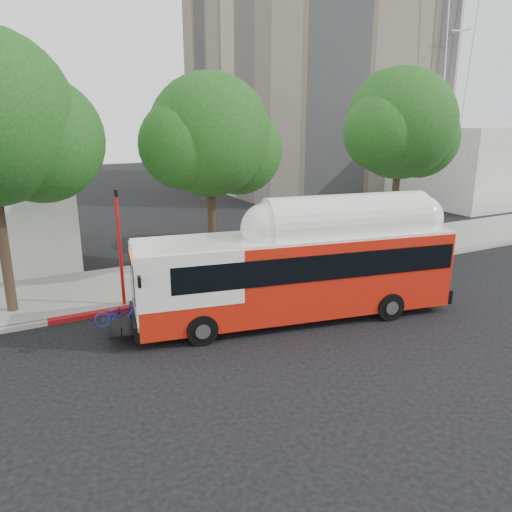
{
  "coord_description": "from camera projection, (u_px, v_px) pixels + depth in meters",
  "views": [
    {
      "loc": [
        -8.86,
        -13.4,
        6.97
      ],
      "look_at": [
        -0.42,
        3.0,
        1.68
      ],
      "focal_mm": 35.0,
      "sensor_mm": 36.0,
      "label": 1
    }
  ],
  "objects": [
    {
      "name": "sidewalk",
      "position": [
        229.0,
        270.0,
        22.81
      ],
      "size": [
        60.0,
        5.0,
        0.15
      ],
      "primitive_type": "cube",
      "color": "gray",
      "rests_on": "ground"
    },
    {
      "name": "transit_bus",
      "position": [
        298.0,
        274.0,
        17.19
      ],
      "size": [
        11.91,
        4.26,
        3.47
      ],
      "rotation": [
        0.0,
        0.0,
        -0.18
      ],
      "color": "red",
      "rests_on": "ground"
    },
    {
      "name": "street_tree_mid",
      "position": [
        218.0,
        140.0,
        20.56
      ],
      "size": [
        5.75,
        5.0,
        8.62
      ],
      "color": "#2D2116",
      "rests_on": "ground"
    },
    {
      "name": "street_tree_left",
      "position": [
        2.0,
        125.0,
        16.45
      ],
      "size": [
        6.67,
        5.8,
        9.74
      ],
      "color": "#2D2116",
      "rests_on": "ground"
    },
    {
      "name": "street_tree_right",
      "position": [
        406.0,
        128.0,
        24.7
      ],
      "size": [
        6.21,
        5.4,
        9.18
      ],
      "color": "#2D2116",
      "rests_on": "ground"
    },
    {
      "name": "signal_pole",
      "position": [
        120.0,
        249.0,
        17.95
      ],
      "size": [
        0.13,
        0.42,
        4.42
      ],
      "color": "red",
      "rests_on": "ground"
    },
    {
      "name": "horizon_block",
      "position": [
        499.0,
        161.0,
        43.31
      ],
      "size": [
        20.0,
        12.0,
        6.0
      ],
      "primitive_type": "cube",
      "color": "silver",
      "rests_on": "ground"
    },
    {
      "name": "ground",
      "position": [
        306.0,
        322.0,
        17.27
      ],
      "size": [
        120.0,
        120.0,
        0.0
      ],
      "primitive_type": "plane",
      "color": "black",
      "rests_on": "ground"
    },
    {
      "name": "curb_strip",
      "position": [
        255.0,
        287.0,
        20.59
      ],
      "size": [
        60.0,
        0.3,
        0.15
      ],
      "primitive_type": "cube",
      "color": "gray",
      "rests_on": "ground"
    },
    {
      "name": "red_curb_segment",
      "position": [
        186.0,
        298.0,
        19.27
      ],
      "size": [
        10.0,
        0.32,
        0.16
      ],
      "primitive_type": "cube",
      "color": "maroon",
      "rests_on": "ground"
    }
  ]
}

